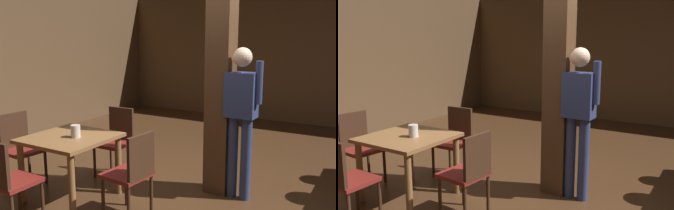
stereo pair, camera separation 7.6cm
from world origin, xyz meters
The scene contains 10 objects.
ground_plane centered at (0.00, 0.00, 0.00)m, with size 10.80×10.80×0.00m, color #422816.
wall_back centered at (0.00, 4.50, 1.40)m, with size 8.00×0.10×2.80m, color brown.
pillar centered at (0.08, 0.31, 1.40)m, with size 0.28×0.28×2.80m, color #4C301C.
dining_table centered at (-1.28, -0.73, 0.61)m, with size 0.90×0.90×0.74m.
chair_south centered at (-1.30, -1.55, 0.51)m, with size 0.42×0.42×0.89m.
chair_east centered at (-0.40, -0.77, 0.51)m, with size 0.46×0.46×0.89m.
chair_west centered at (-2.13, -0.76, 0.51)m, with size 0.46×0.46×0.89m.
chair_north centered at (-1.30, 0.12, 0.51)m, with size 0.43×0.43×0.89m.
napkin_cup centered at (-1.19, -0.73, 0.80)m, with size 0.10×0.10×0.14m, color beige.
standing_person centered at (0.35, 0.25, 1.00)m, with size 0.47×0.22×1.72m.
Camera 1 is at (1.72, -3.66, 1.84)m, focal length 40.00 mm.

